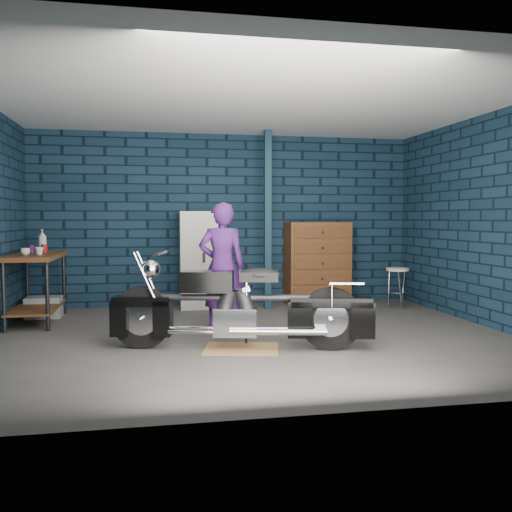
{
  "coord_description": "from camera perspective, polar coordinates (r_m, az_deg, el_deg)",
  "views": [
    {
      "loc": [
        -1.14,
        -6.07,
        1.38
      ],
      "look_at": [
        0.06,
        0.3,
        0.93
      ],
      "focal_mm": 38.0,
      "sensor_mm": 36.0,
      "label": 1
    }
  ],
  "objects": [
    {
      "name": "person",
      "position": [
        6.74,
        -3.61,
        -1.05
      ],
      "size": [
        0.6,
        0.42,
        1.57
      ],
      "primitive_type": "imported",
      "rotation": [
        0.0,
        0.0,
        3.06
      ],
      "color": "#4D1E71",
      "rests_on": "ground"
    },
    {
      "name": "drip_mat",
      "position": [
        5.8,
        -1.55,
        -9.72
      ],
      "size": [
        0.89,
        0.74,
        0.01
      ],
      "primitive_type": "cube",
      "rotation": [
        0.0,
        0.0,
        -0.22
      ],
      "color": "olive",
      "rests_on": "ground"
    },
    {
      "name": "ground",
      "position": [
        6.33,
        -0.03,
        -8.58
      ],
      "size": [
        6.0,
        6.0,
        0.0
      ],
      "primitive_type": "plane",
      "color": "#4C4947",
      "rests_on": "ground"
    },
    {
      "name": "bottle",
      "position": [
        8.13,
        -21.56,
        1.52
      ],
      "size": [
        0.13,
        0.13,
        0.32
      ],
      "primitive_type": "imported",
      "rotation": [
        0.0,
        0.0,
        -0.07
      ],
      "color": "gray",
      "rests_on": "workbench"
    },
    {
      "name": "room_walls",
      "position": [
        6.74,
        -0.91,
        8.46
      ],
      "size": [
        6.02,
        5.01,
        2.71
      ],
      "color": "#0F2333",
      "rests_on": "ground"
    },
    {
      "name": "cup_a",
      "position": [
        7.47,
        -23.12,
        0.43
      ],
      "size": [
        0.12,
        0.12,
        0.09
      ],
      "primitive_type": "imported",
      "rotation": [
        0.0,
        0.0,
        0.01
      ],
      "color": "beige",
      "rests_on": "workbench"
    },
    {
      "name": "tool_chest",
      "position": [
        8.72,
        6.45,
        -0.77
      ],
      "size": [
        0.99,
        0.55,
        1.32
      ],
      "primitive_type": "cube",
      "color": "brown",
      "rests_on": "ground"
    },
    {
      "name": "mug_red",
      "position": [
        7.88,
        -21.38,
        0.74
      ],
      "size": [
        0.11,
        0.11,
        0.12
      ],
      "primitive_type": "cylinder",
      "rotation": [
        0.0,
        0.0,
        -0.39
      ],
      "color": "maroon",
      "rests_on": "workbench"
    },
    {
      "name": "cup_b",
      "position": [
        7.46,
        -21.85,
        0.49
      ],
      "size": [
        0.14,
        0.14,
        0.1
      ],
      "primitive_type": "imported",
      "rotation": [
        0.0,
        0.0,
        0.43
      ],
      "color": "beige",
      "rests_on": "workbench"
    },
    {
      "name": "shop_stool",
      "position": [
        8.57,
        14.65,
        -3.3
      ],
      "size": [
        0.44,
        0.44,
        0.62
      ],
      "primitive_type": null,
      "rotation": [
        0.0,
        0.0,
        0.39
      ],
      "color": "beige",
      "rests_on": "ground"
    },
    {
      "name": "mug_purple",
      "position": [
        7.82,
        -22.59,
        0.66
      ],
      "size": [
        0.11,
        0.11,
        0.11
      ],
      "primitive_type": "cylinder",
      "rotation": [
        0.0,
        0.0,
        -0.41
      ],
      "color": "#49175D",
      "rests_on": "workbench"
    },
    {
      "name": "support_post",
      "position": [
        8.2,
        1.23,
        3.79
      ],
      "size": [
        0.1,
        0.1,
        2.7
      ],
      "primitive_type": "cube",
      "color": "#132D3B",
      "rests_on": "ground"
    },
    {
      "name": "locker",
      "position": [
        8.36,
        -5.66,
        -0.4
      ],
      "size": [
        0.69,
        0.49,
        1.48
      ],
      "primitive_type": "cube",
      "color": "beige",
      "rests_on": "ground"
    },
    {
      "name": "storage_bin",
      "position": [
        8.1,
        -21.43,
        -5.04
      ],
      "size": [
        0.47,
        0.33,
        0.29
      ],
      "primitive_type": "cube",
      "color": "gray",
      "rests_on": "ground"
    },
    {
      "name": "workbench",
      "position": [
        7.73,
        -22.11,
        -3.16
      ],
      "size": [
        0.6,
        1.4,
        0.91
      ],
      "primitive_type": "cube",
      "color": "brown",
      "rests_on": "ground"
    },
    {
      "name": "motorcycle",
      "position": [
        5.7,
        -1.56,
        -4.7
      ],
      "size": [
        2.43,
        1.14,
        1.04
      ],
      "primitive_type": null,
      "rotation": [
        0.0,
        0.0,
        -0.22
      ],
      "color": "black",
      "rests_on": "ground"
    }
  ]
}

